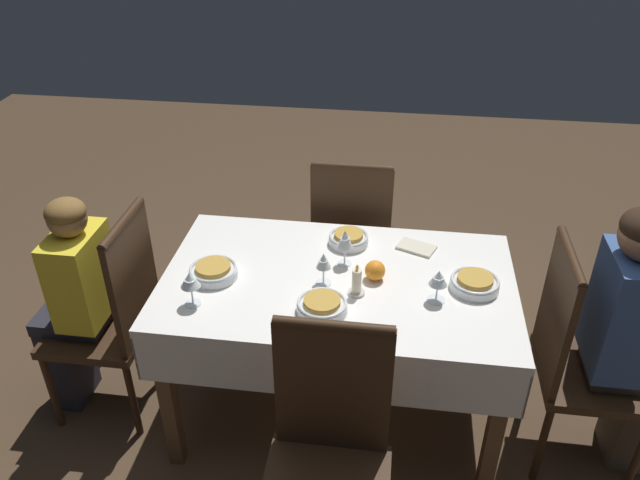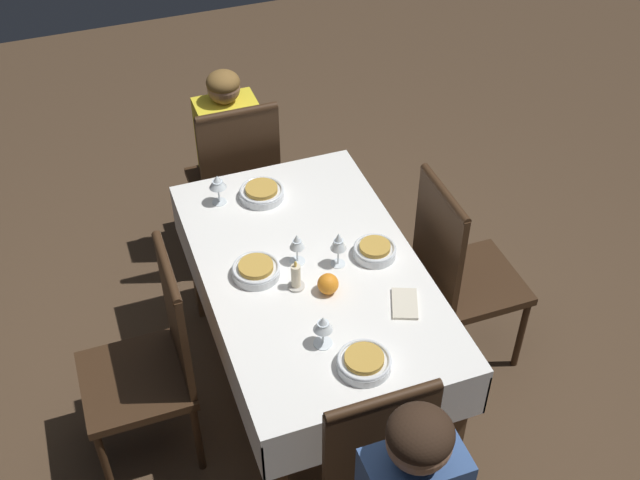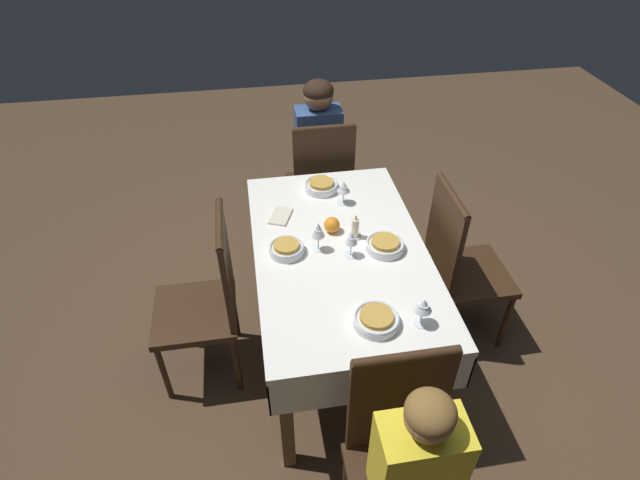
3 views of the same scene
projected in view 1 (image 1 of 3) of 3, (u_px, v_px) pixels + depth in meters
The scene contains 19 objects.
ground_plane at pixel (336, 411), 2.96m from camera, with size 8.00×8.00×0.00m, color #4C3826.
dining_table at pixel (338, 297), 2.60m from camera, with size 1.44×0.86×0.78m.
chair_west at pixel (577, 353), 2.50m from camera, with size 0.43×0.43×1.02m.
chair_east at pixel (115, 311), 2.73m from camera, with size 0.43×0.43×1.02m.
chair_south at pixel (352, 238), 3.24m from camera, with size 0.43×0.43×1.02m.
chair_north at pixel (328, 454), 2.09m from camera, with size 0.43×0.43×1.02m.
person_adult_denim at pixel (629, 330), 2.41m from camera, with size 0.34×0.30×1.21m.
person_child_yellow at pixel (74, 298), 2.72m from camera, with size 0.33×0.30×1.09m.
bowl_west at pixel (475, 283), 2.47m from camera, with size 0.20×0.20×0.06m.
wine_glass_west at pixel (438, 279), 2.37m from camera, with size 0.07×0.07×0.14m.
bowl_east at pixel (213, 271), 2.54m from camera, with size 0.20×0.20×0.06m.
wine_glass_east at pixel (190, 281), 2.34m from camera, with size 0.08×0.08×0.15m.
bowl_south at pixel (349, 238), 2.75m from camera, with size 0.18×0.18×0.06m.
wine_glass_south at pixel (345, 240), 2.57m from camera, with size 0.06×0.06×0.17m.
bowl_north at pixel (322, 305), 2.35m from camera, with size 0.19×0.19×0.06m.
wine_glass_north at pixel (324, 262), 2.46m from camera, with size 0.06×0.06×0.14m.
candle_centerpiece at pixel (357, 284), 2.43m from camera, with size 0.07×0.07×0.14m.
orange_fruit at pixel (375, 270), 2.52m from camera, with size 0.08×0.08×0.08m, color orange.
napkin_red_folded at pixel (416, 247), 2.73m from camera, with size 0.18×0.15×0.01m.
Camera 1 is at (-0.21, 2.06, 2.26)m, focal length 35.00 mm.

